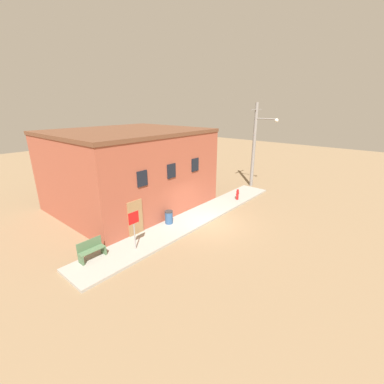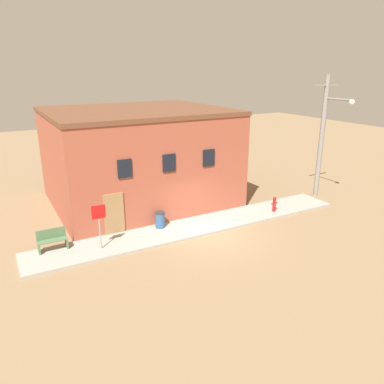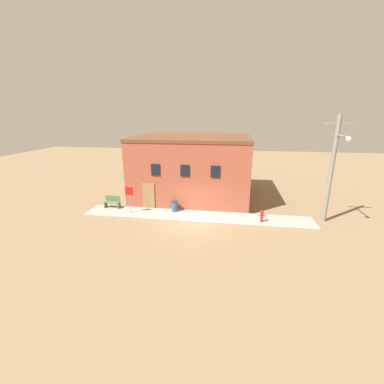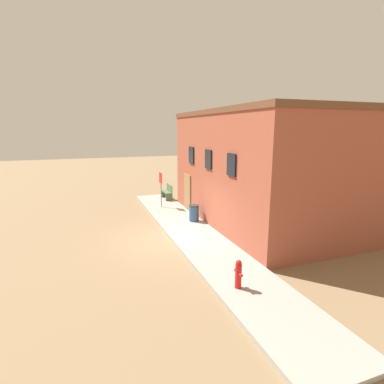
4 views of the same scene
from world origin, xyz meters
The scene contains 8 objects.
ground_plane centered at (0.00, 0.00, 0.00)m, with size 80.00×80.00×0.00m, color #846B4C.
sidewalk centered at (0.00, 1.12, 0.07)m, with size 17.18×2.24×0.14m.
brick_building centered at (-1.04, 6.59, 2.83)m, with size 10.14×8.83×5.65m.
fire_hydrant centered at (4.79, 0.71, 0.58)m, with size 0.40×0.19×0.88m.
stop_sign centered at (-5.12, 0.90, 1.59)m, with size 0.62×0.06×2.09m.
bench centered at (-7.05, 1.83, 0.59)m, with size 1.27×0.44×0.97m.
trash_bin centered at (-1.81, 1.77, 0.56)m, with size 0.52×0.52×0.84m.
utility_pole centered at (9.34, 1.79, 4.02)m, with size 1.80×2.20×7.55m.
Camera 1 is at (-12.21, -8.96, 7.27)m, focal length 24.00 mm.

